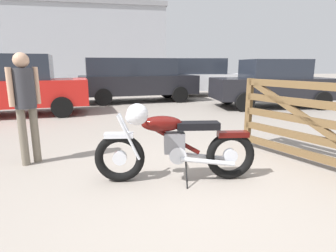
% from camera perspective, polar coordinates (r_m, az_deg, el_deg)
% --- Properties ---
extents(ground_plane, '(80.00, 80.00, 0.00)m').
position_cam_1_polar(ground_plane, '(3.52, 6.97, -12.53)').
color(ground_plane, gray).
extents(vintage_motorcycle, '(2.08, 0.73, 1.07)m').
position_cam_1_polar(vintage_motorcycle, '(3.53, 0.78, -3.85)').
color(vintage_motorcycle, black).
rests_on(vintage_motorcycle, ground_plane).
extents(timber_gate, '(1.11, 2.39, 1.60)m').
position_cam_1_polar(timber_gate, '(4.46, 30.69, 0.65)').
color(timber_gate, brown).
rests_on(timber_gate, ground_plane).
extents(bystander, '(0.36, 0.34, 1.66)m').
position_cam_1_polar(bystander, '(4.58, -27.40, 5.27)').
color(bystander, '#706656').
rests_on(bystander, ground_plane).
extents(white_estate_far, '(4.09, 2.24, 1.78)m').
position_cam_1_polar(white_estate_far, '(9.38, -28.98, 7.49)').
color(white_estate_far, black).
rests_on(white_estate_far, ground_plane).
extents(dark_sedan_left, '(4.89, 2.43, 1.74)m').
position_cam_1_polar(dark_sedan_left, '(11.53, -6.70, 9.71)').
color(dark_sedan_left, black).
rests_on(dark_sedan_left, ground_plane).
extents(blue_hatchback_right, '(4.28, 2.09, 1.67)m').
position_cam_1_polar(blue_hatchback_right, '(10.58, 20.77, 8.18)').
color(blue_hatchback_right, black).
rests_on(blue_hatchback_right, ground_plane).
extents(red_hatchback_near, '(4.11, 2.27, 1.78)m').
position_cam_1_polar(red_hatchback_near, '(13.80, 7.14, 10.04)').
color(red_hatchback_near, black).
rests_on(red_hatchback_near, ground_plane).
extents(industrial_building, '(17.41, 13.26, 17.64)m').
position_cam_1_polar(industrial_building, '(38.20, -15.29, 16.13)').
color(industrial_building, '#9EA0A8').
rests_on(industrial_building, ground_plane).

